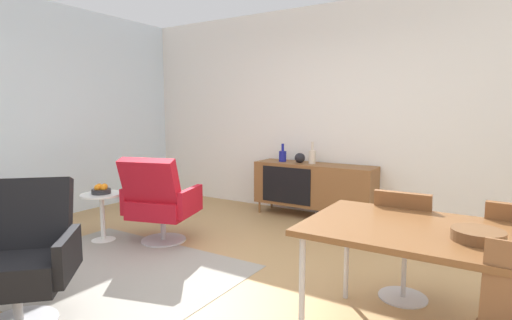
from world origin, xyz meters
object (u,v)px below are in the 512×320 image
object	(u,v)px
vase_cobalt	(300,158)
magazine_stack	(14,225)
dining_table	(450,239)
wooden_bowl_on_table	(478,235)
armchair_black_shell	(18,254)
sideboard	(314,185)
lounge_chair_red	(159,200)
dining_chair_back_left	(404,240)
side_table_round	(102,211)
vase_sculptural_dark	(283,156)
vase_ceramic_small	(312,156)
fruit_bowl	(101,190)

from	to	relation	value
vase_cobalt	magazine_stack	world-z (taller)	vase_cobalt
dining_table	magazine_stack	distance (m)	4.40
wooden_bowl_on_table	armchair_black_shell	distance (m)	2.81
armchair_black_shell	sideboard	bearing A→B (deg)	79.84
lounge_chair_red	armchair_black_shell	size ratio (longest dim) A/B	1.00
dining_chair_back_left	vase_cobalt	bearing A→B (deg)	133.47
armchair_black_shell	side_table_round	world-z (taller)	armchair_black_shell
vase_cobalt	wooden_bowl_on_table	world-z (taller)	vase_cobalt
sideboard	lounge_chair_red	world-z (taller)	lounge_chair_red
wooden_bowl_on_table	dining_chair_back_left	bearing A→B (deg)	126.70
wooden_bowl_on_table	side_table_round	world-z (taller)	wooden_bowl_on_table
side_table_round	dining_table	bearing A→B (deg)	-4.75
dining_table	armchair_black_shell	size ratio (longest dim) A/B	1.69
magazine_stack	sideboard	bearing A→B (deg)	45.63
vase_sculptural_dark	wooden_bowl_on_table	bearing A→B (deg)	-44.99
sideboard	dining_table	xyz separation A→B (m)	(1.86, -2.37, 0.26)
vase_ceramic_small	lounge_chair_red	world-z (taller)	vase_ceramic_small
vase_sculptural_dark	dining_chair_back_left	size ratio (longest dim) A/B	0.29
armchair_black_shell	lounge_chair_red	bearing A→B (deg)	102.54
lounge_chair_red	dining_chair_back_left	bearing A→B (deg)	0.14
sideboard	vase_ceramic_small	distance (m)	0.38
vase_sculptural_dark	fruit_bowl	bearing A→B (deg)	-118.03
dining_chair_back_left	side_table_round	size ratio (longest dim) A/B	1.65
sideboard	vase_cobalt	xyz separation A→B (m)	(-0.21, 0.00, 0.35)
dining_table	wooden_bowl_on_table	world-z (taller)	wooden_bowl_on_table
wooden_bowl_on_table	fruit_bowl	world-z (taller)	wooden_bowl_on_table
side_table_round	fruit_bowl	world-z (taller)	fruit_bowl
lounge_chair_red	magazine_stack	size ratio (longest dim) A/B	2.30
lounge_chair_red	side_table_round	distance (m)	0.67
vase_ceramic_small	armchair_black_shell	xyz separation A→B (m)	(-0.59, -3.45, -0.35)
vase_ceramic_small	lounge_chair_red	distance (m)	2.08
dining_table	lounge_chair_red	world-z (taller)	lounge_chair_red
wooden_bowl_on_table	fruit_bowl	distance (m)	3.60
sideboard	armchair_black_shell	size ratio (longest dim) A/B	1.69
lounge_chair_red	magazine_stack	bearing A→B (deg)	-154.02
dining_chair_back_left	armchair_black_shell	xyz separation A→B (m)	(-2.13, -1.64, -0.00)
fruit_bowl	lounge_chair_red	bearing A→B (deg)	24.03
vase_sculptural_dark	side_table_round	xyz separation A→B (m)	(-1.11, -2.08, -0.48)
sideboard	dining_chair_back_left	size ratio (longest dim) A/B	1.87
lounge_chair_red	side_table_round	xyz separation A→B (m)	(-0.60, -0.27, -0.15)
wooden_bowl_on_table	side_table_round	bearing A→B (deg)	173.96
side_table_round	fruit_bowl	distance (m)	0.24
dining_chair_back_left	armchair_black_shell	size ratio (longest dim) A/B	0.90
vase_sculptural_dark	side_table_round	distance (m)	2.41
vase_cobalt	fruit_bowl	world-z (taller)	vase_cobalt
vase_ceramic_small	dining_chair_back_left	size ratio (longest dim) A/B	0.34
dining_chair_back_left	armchair_black_shell	world-z (taller)	armchair_black_shell
lounge_chair_red	dining_table	bearing A→B (deg)	-11.02
sideboard	vase_cobalt	distance (m)	0.40
wooden_bowl_on_table	armchair_black_shell	xyz separation A→B (m)	(-2.61, -0.99, -0.30)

